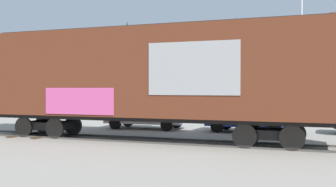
% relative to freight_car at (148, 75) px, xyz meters
% --- Properties ---
extents(ground_plane, '(260.00, 260.00, 0.00)m').
position_rel_freight_car_xyz_m(ground_plane, '(-1.27, 0.00, -2.82)').
color(ground_plane, gray).
extents(track, '(60.00, 4.74, 0.08)m').
position_rel_freight_car_xyz_m(track, '(-0.58, 0.03, -2.78)').
color(track, '#4C4742').
rests_on(track, ground_plane).
extents(freight_car, '(16.16, 3.75, 4.95)m').
position_rel_freight_car_xyz_m(freight_car, '(0.00, 0.00, 0.00)').
color(freight_car, '#5B2B19').
rests_on(freight_car, ground_plane).
extents(flagpole, '(1.04, 1.38, 9.91)m').
position_rel_freight_car_xyz_m(flagpole, '(6.34, 12.89, 3.47)').
color(flagpole, silver).
rests_on(flagpole, ground_plane).
extents(hillside, '(158.14, 30.58, 17.62)m').
position_rel_freight_car_xyz_m(hillside, '(-1.17, 77.08, 4.15)').
color(hillside, slate).
rests_on(hillside, ground_plane).
extents(parked_car_white, '(4.40, 2.04, 1.68)m').
position_rel_freight_car_xyz_m(parked_car_white, '(-1.94, 4.87, -1.98)').
color(parked_car_white, silver).
rests_on(parked_car_white, ground_plane).
extents(parked_car_blue, '(4.40, 2.31, 1.71)m').
position_rel_freight_car_xyz_m(parked_car_blue, '(3.74, 4.66, -1.96)').
color(parked_car_blue, navy).
rests_on(parked_car_blue, ground_plane).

